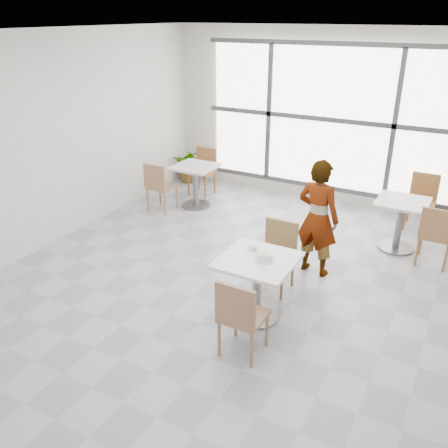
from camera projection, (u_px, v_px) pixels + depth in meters
The scene contains 18 objects.
floor at pixel (235, 287), 5.96m from camera, with size 7.00×7.00×0.00m, color #9E9EA5.
ceiling at pixel (238, 32), 4.73m from camera, with size 7.00×7.00×0.00m, color white.
wall_back at pixel (329, 119), 8.15m from camera, with size 6.00×6.00×0.00m, color silver.
wall_left at pixel (48, 142), 6.66m from camera, with size 7.00×7.00×0.00m, color silver.
window at pixel (328, 119), 8.09m from camera, with size 4.60×0.07×2.52m.
main_table at pixel (257, 277), 5.18m from camera, with size 0.80×0.80×0.75m.
chair_near at pixel (240, 314), 4.58m from camera, with size 0.42×0.42×0.87m.
chair_far at pixel (277, 251), 5.80m from camera, with size 0.42×0.42×0.87m.
oatmeal_bowl at pixel (265, 256), 5.05m from camera, with size 0.21×0.21×0.09m.
coffee_cup at pixel (253, 248), 5.26m from camera, with size 0.16×0.13×0.07m.
person at pixel (318, 218), 6.02m from camera, with size 0.57×0.37×1.55m, color black.
bg_table_left at pixel (195, 180), 8.28m from camera, with size 0.70×0.70×0.75m.
bg_table_right at pixel (400, 218), 6.76m from camera, with size 0.70×0.70×0.75m.
bg_chair_left_near at pixel (159, 184), 8.04m from camera, with size 0.42×0.42×0.87m.
bg_chair_left_far at pixel (204, 168), 8.88m from camera, with size 0.42×0.42×0.87m.
bg_chair_right_near at pixel (436, 232), 6.28m from camera, with size 0.42×0.42×0.87m.
bg_chair_right_far at pixel (422, 197), 7.46m from camera, with size 0.42×0.42×0.87m.
plant_left at pixel (190, 165), 9.56m from camera, with size 0.63×0.54×0.70m, color #537F39.
Camera 1 is at (2.33, -4.55, 3.18)m, focal length 37.82 mm.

